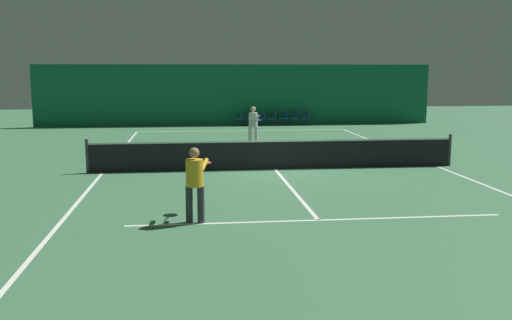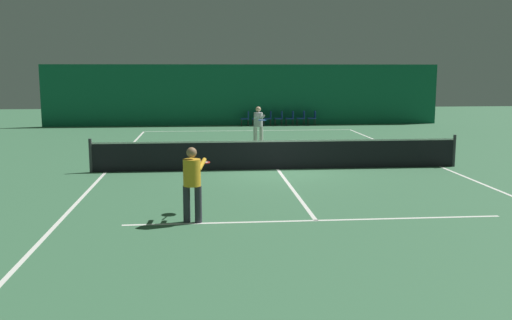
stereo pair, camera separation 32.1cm
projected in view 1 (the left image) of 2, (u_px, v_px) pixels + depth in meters
ground_plane at (275, 169)px, 18.60m from camera, size 60.00×60.00×0.00m
backdrop_curtain at (237, 95)px, 33.05m from camera, size 23.00×0.12×3.50m
court_line_baseline_far at (242, 131)px, 30.27m from camera, size 11.00×0.10×0.00m
court_line_service_far at (253, 144)px, 24.87m from camera, size 8.25×0.10×0.00m
court_line_service_near at (318, 220)px, 12.32m from camera, size 8.25×0.10×0.00m
court_line_sideline_left at (103, 173)px, 17.97m from camera, size 0.10×23.80×0.00m
court_line_sideline_right at (436, 166)px, 19.22m from camera, size 0.10×23.80×0.00m
court_line_centre at (275, 169)px, 18.59m from camera, size 0.10×12.80×0.00m
tennis_net at (275, 154)px, 18.51m from camera, size 12.00×0.10×1.07m
player_near at (195, 179)px, 12.02m from camera, size 0.65×1.37×1.61m
player_far at (253, 123)px, 24.24m from camera, size 0.46×1.37×1.66m
courtside_chair_0 at (239, 118)px, 32.71m from camera, size 0.44×0.44×0.84m
courtside_chair_1 at (250, 117)px, 32.79m from camera, size 0.44×0.44×0.84m
courtside_chair_2 at (261, 117)px, 32.86m from camera, size 0.44×0.44×0.84m
courtside_chair_3 at (273, 117)px, 32.93m from camera, size 0.44×0.44×0.84m
courtside_chair_4 at (284, 117)px, 33.01m from camera, size 0.44×0.44×0.84m
courtside_chair_5 at (295, 117)px, 33.08m from camera, size 0.44×0.44×0.84m
courtside_chair_6 at (306, 117)px, 33.15m from camera, size 0.44×0.44×0.84m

